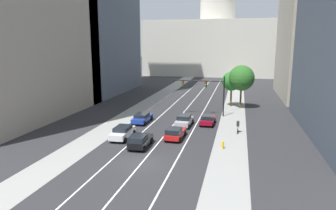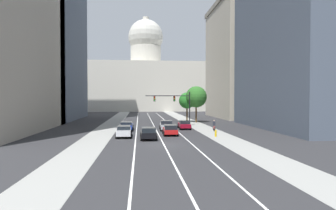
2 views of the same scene
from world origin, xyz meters
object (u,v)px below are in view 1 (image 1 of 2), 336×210
at_px(car_crimson, 208,120).
at_px(cyclist, 238,126).
at_px(car_silver, 184,120).
at_px(car_red, 175,133).
at_px(street_tree_near_right, 232,81).
at_px(car_blue, 142,118).
at_px(fire_hydrant, 223,145).
at_px(traffic_signal_mast, 207,88).
at_px(car_black, 140,141).
at_px(car_white, 123,132).
at_px(capitol_building, 217,41).
at_px(street_tree_far_right, 242,78).

distance_m(car_crimson, cyclist, 5.22).
bearing_deg(car_silver, car_red, -178.45).
relative_size(car_crimson, street_tree_near_right, 0.64).
height_order(car_silver, cyclist, cyclist).
relative_size(car_blue, fire_hydrant, 5.24).
height_order(traffic_signal_mast, cyclist, traffic_signal_mast).
xyz_separation_m(car_red, cyclist, (7.36, 4.49, 0.09)).
relative_size(car_black, fire_hydrant, 4.65).
height_order(car_blue, cyclist, cyclist).
relative_size(car_blue, car_white, 0.99).
height_order(car_blue, fire_hydrant, car_blue).
height_order(car_black, traffic_signal_mast, traffic_signal_mast).
bearing_deg(capitol_building, street_tree_near_right, -83.04).
distance_m(car_silver, street_tree_near_right, 17.22).
relative_size(car_white, street_tree_near_right, 0.75).
xyz_separation_m(capitol_building, car_crimson, (4.71, -75.78, -11.68)).
relative_size(car_black, car_blue, 0.89).
xyz_separation_m(capitol_building, car_blue, (-4.71, -76.71, -11.70)).
xyz_separation_m(car_red, car_blue, (-6.27, 6.64, -0.03)).
relative_size(car_red, street_tree_near_right, 0.70).
distance_m(capitol_building, car_blue, 77.74).
bearing_deg(car_silver, street_tree_far_right, -26.53).
relative_size(car_black, car_white, 0.88).
bearing_deg(traffic_signal_mast, cyclist, -60.43).
height_order(car_silver, traffic_signal_mast, traffic_signal_mast).
distance_m(traffic_signal_mast, street_tree_near_right, 9.33).
xyz_separation_m(car_red, car_crimson, (3.14, 7.57, -0.00)).
height_order(car_red, car_crimson, car_red).
relative_size(car_crimson, car_blue, 0.86).
relative_size(car_white, cyclist, 2.79).
xyz_separation_m(car_crimson, car_silver, (-3.14, -1.36, 0.04)).
height_order(car_blue, street_tree_far_right, street_tree_far_right).
distance_m(car_red, car_crimson, 8.20).
bearing_deg(car_white, car_black, -132.85).
height_order(traffic_signal_mast, street_tree_far_right, street_tree_far_right).
relative_size(fire_hydrant, street_tree_far_right, 0.12).
bearing_deg(car_white, cyclist, -68.58).
bearing_deg(traffic_signal_mast, car_silver, -108.34).
xyz_separation_m(car_black, car_blue, (-3.14, 10.58, -0.07)).
relative_size(capitol_building, car_black, 11.91).
bearing_deg(car_blue, street_tree_far_right, -44.56).
relative_size(car_white, street_tree_far_right, 0.63).
relative_size(cyclist, street_tree_near_right, 0.27).
xyz_separation_m(car_red, street_tree_far_right, (7.66, 20.51, 4.62)).
relative_size(car_crimson, car_black, 0.97).
bearing_deg(capitol_building, street_tree_far_right, -81.65).
bearing_deg(cyclist, fire_hydrant, 170.24).
bearing_deg(capitol_building, fire_hydrant, -85.06).
relative_size(car_blue, cyclist, 2.77).
height_order(car_red, street_tree_near_right, street_tree_near_right).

